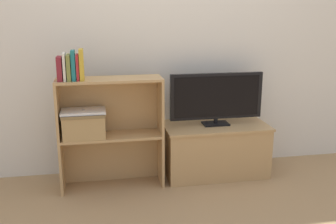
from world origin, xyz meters
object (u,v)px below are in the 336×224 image
at_px(book_teal, 73,65).
at_px(book_mustard, 82,65).
at_px(book_olive, 69,68).
at_px(book_crimson, 78,67).
at_px(book_ivory, 65,67).
at_px(storage_basket_left, 84,123).
at_px(tv_stand, 215,149).
at_px(tv, 216,97).
at_px(book_maroon, 60,69).
at_px(laptop, 83,111).

xyz_separation_m(book_teal, book_mustard, (0.06, 0.00, 0.00)).
height_order(book_olive, book_crimson, same).
xyz_separation_m(book_ivory, storage_basket_left, (0.12, 0.02, -0.45)).
bearing_deg(book_ivory, book_crimson, 0.00).
bearing_deg(book_olive, book_ivory, 180.00).
bearing_deg(book_mustard, tv_stand, 6.52).
height_order(book_crimson, book_mustard, book_mustard).
xyz_separation_m(tv_stand, tv, (-0.00, -0.00, 0.46)).
relative_size(book_ivory, book_olive, 1.07).
relative_size(book_teal, book_mustard, 0.96).
height_order(tv, book_maroon, book_maroon).
bearing_deg(storage_basket_left, book_ivory, -171.22).
xyz_separation_m(tv_stand, book_maroon, (-1.26, -0.13, 0.76)).
height_order(book_crimson, laptop, book_crimson).
xyz_separation_m(tv, book_maroon, (-1.26, -0.12, 0.30)).
height_order(tv, book_ivory, book_ivory).
bearing_deg(tv, book_olive, -174.07).
bearing_deg(book_ivory, tv_stand, 5.86).
height_order(book_teal, storage_basket_left, book_teal).
bearing_deg(book_crimson, book_maroon, 180.00).
bearing_deg(book_mustard, book_ivory, 180.00).
distance_m(book_crimson, laptop, 0.35).
distance_m(book_ivory, book_crimson, 0.09).
relative_size(tv_stand, tv, 1.12).
xyz_separation_m(tv, book_ivory, (-1.22, -0.12, 0.31)).
bearing_deg(book_mustard, book_maroon, 180.00).
bearing_deg(book_ivory, book_mustard, 0.00).
bearing_deg(book_maroon, laptop, 6.75).
bearing_deg(book_teal, laptop, 18.95).
distance_m(book_ivory, storage_basket_left, 0.46).
xyz_separation_m(tv, storage_basket_left, (-1.10, -0.11, -0.14)).
xyz_separation_m(book_maroon, book_olive, (0.07, -0.00, 0.01)).
bearing_deg(laptop, book_maroon, -173.25).
relative_size(book_ivory, book_crimson, 1.07).
bearing_deg(tv, book_crimson, -173.73).
bearing_deg(book_crimson, storage_basket_left, 39.35).
height_order(tv, laptop, tv).
bearing_deg(book_mustard, storage_basket_left, 112.59).
bearing_deg(tv_stand, laptop, -174.45).
height_order(book_teal, book_mustard, book_mustard).
bearing_deg(book_mustard, book_teal, 180.00).
distance_m(book_mustard, laptop, 0.36).
height_order(tv, storage_basket_left, tv).
bearing_deg(tv_stand, book_mustard, -173.48).
distance_m(book_crimson, book_mustard, 0.04).
relative_size(tv_stand, laptop, 2.62).
relative_size(tv, book_mustard, 3.47).
bearing_deg(tv_stand, tv, -90.00).
xyz_separation_m(tv_stand, book_crimson, (-1.13, -0.13, 0.77)).
distance_m(book_maroon, book_teal, 0.10).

